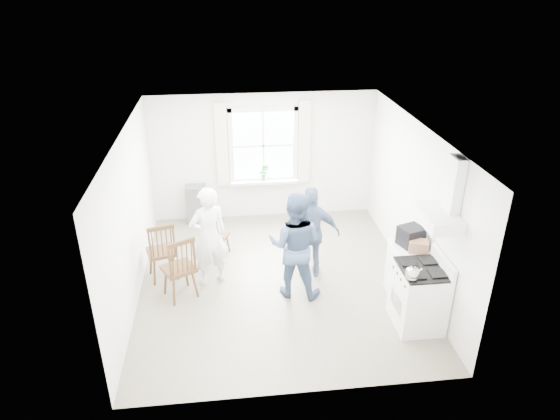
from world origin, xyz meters
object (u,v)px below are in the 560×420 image
(gas_stove, at_px, (419,296))
(windsor_chair_c, at_px, (181,263))
(windsor_chair_a, at_px, (162,246))
(stereo_stack, at_px, (411,236))
(person_mid, at_px, (295,245))
(person_right, at_px, (311,233))
(low_cabinet, at_px, (406,271))
(windsor_chair_b, at_px, (215,231))
(person_left, at_px, (209,237))

(gas_stove, height_order, windsor_chair_c, gas_stove)
(windsor_chair_a, bearing_deg, gas_stove, -22.61)
(windsor_chair_a, height_order, windsor_chair_c, windsor_chair_c)
(stereo_stack, relative_size, windsor_chair_a, 0.39)
(gas_stove, xyz_separation_m, person_mid, (-1.67, 0.97, 0.40))
(gas_stove, xyz_separation_m, person_right, (-1.33, 1.47, 0.32))
(gas_stove, bearing_deg, low_cabinet, 84.32)
(stereo_stack, relative_size, windsor_chair_b, 0.49)
(windsor_chair_b, relative_size, windsor_chair_c, 0.79)
(windsor_chair_a, relative_size, person_left, 0.62)
(stereo_stack, distance_m, windsor_chair_b, 3.39)
(low_cabinet, xyz_separation_m, windsor_chair_b, (-2.99, 1.53, 0.08))
(gas_stove, distance_m, windsor_chair_a, 4.10)
(person_right, bearing_deg, windsor_chair_a, 7.81)
(gas_stove, height_order, person_right, person_right)
(stereo_stack, relative_size, person_left, 0.25)
(stereo_stack, relative_size, person_right, 0.26)
(stereo_stack, bearing_deg, person_mid, 172.68)
(gas_stove, xyz_separation_m, windsor_chair_a, (-3.78, 1.57, 0.17))
(windsor_chair_a, distance_m, windsor_chair_b, 1.08)
(gas_stove, relative_size, windsor_chair_c, 1.02)
(low_cabinet, bearing_deg, person_mid, 171.10)
(windsor_chair_c, relative_size, person_mid, 0.63)
(person_left, bearing_deg, gas_stove, 132.18)
(windsor_chair_a, height_order, person_right, person_right)
(low_cabinet, bearing_deg, person_right, 151.20)
(windsor_chair_a, bearing_deg, person_left, -10.02)
(windsor_chair_b, xyz_separation_m, windsor_chair_c, (-0.51, -1.23, 0.14))
(gas_stove, relative_size, person_left, 0.65)
(windsor_chair_b, bearing_deg, low_cabinet, -27.04)
(windsor_chair_a, relative_size, windsor_chair_c, 0.97)
(windsor_chair_b, height_order, person_right, person_right)
(low_cabinet, distance_m, person_right, 1.64)
(low_cabinet, bearing_deg, stereo_stack, 72.60)
(person_left, bearing_deg, windsor_chair_b, -118.35)
(stereo_stack, xyz_separation_m, windsor_chair_b, (-3.00, 1.48, -0.52))
(windsor_chair_c, distance_m, person_mid, 1.77)
(stereo_stack, bearing_deg, person_left, 167.42)
(person_mid, bearing_deg, person_right, -106.77)
(person_mid, bearing_deg, windsor_chair_b, -27.25)
(person_mid, relative_size, person_right, 1.09)
(gas_stove, height_order, low_cabinet, gas_stove)
(stereo_stack, bearing_deg, gas_stove, -96.44)
(windsor_chair_b, bearing_deg, person_left, -96.08)
(person_left, height_order, person_right, person_left)
(person_right, bearing_deg, person_mid, 65.61)
(windsor_chair_c, distance_m, person_right, 2.16)
(windsor_chair_b, xyz_separation_m, person_right, (1.59, -0.76, 0.28))
(windsor_chair_a, distance_m, person_mid, 2.20)
(windsor_chair_a, relative_size, person_right, 0.66)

